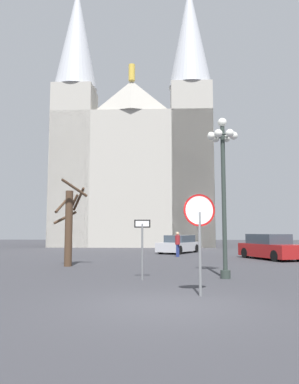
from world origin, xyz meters
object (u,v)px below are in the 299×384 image
cathedral (134,163)px  bare_tree (69,224)px  one_way_arrow_sign (142,241)px  street_lamp (223,171)px  parked_car_far_red (270,247)px  pedestrian_walking (178,242)px  stop_sign (200,223)px  parked_car_near_silver (179,245)px

cathedral → bare_tree: 25.22m
one_way_arrow_sign → street_lamp: size_ratio=0.35×
one_way_arrow_sign → parked_car_far_red: one_way_arrow_sign is taller
cathedral → pedestrian_walking: cathedral is taller
street_lamp → parked_car_far_red: street_lamp is taller
cathedral → stop_sign: size_ratio=11.22×
parked_car_near_silver → parked_car_far_red: (5.30, -5.93, 0.06)m
parked_car_near_silver → pedestrian_walking: 4.18m
stop_sign → parked_car_near_silver: bearing=89.7°
stop_sign → bare_tree: (-5.65, 7.82, 0.13)m
stop_sign → street_lamp: size_ratio=0.45×
pedestrian_walking → one_way_arrow_sign: bearing=-98.1°
one_way_arrow_sign → street_lamp: bearing=9.8°
one_way_arrow_sign → parked_car_near_silver: size_ratio=0.46×
stop_sign → street_lamp: bearing=71.1°
parked_car_far_red → pedestrian_walking: (-5.53, 1.78, 0.28)m
stop_sign → parked_car_far_red: stop_sign is taller
one_way_arrow_sign → parked_car_far_red: bearing=53.2°
cathedral → one_way_arrow_sign: bearing=-84.4°
one_way_arrow_sign → bare_tree: size_ratio=0.50×
one_way_arrow_sign → parked_car_far_red: (7.14, 9.57, -0.64)m
stop_sign → parked_car_near_silver: stop_sign is taller
stop_sign → parked_car_far_red: (5.40, 12.67, -1.22)m
cathedral → pedestrian_walking: (4.42, -17.42, -8.62)m
stop_sign → pedestrian_walking: (-0.14, 14.45, -0.94)m
pedestrian_walking → parked_car_near_silver: bearing=86.7°
bare_tree → pedestrian_walking: bare_tree is taller
one_way_arrow_sign → street_lamp: (2.99, 0.51, 2.58)m
pedestrian_walking → cathedral: bearing=104.2°
street_lamp → parked_car_near_silver: size_ratio=1.29×
parked_car_far_red → cathedral: bearing=117.4°
one_way_arrow_sign → bare_tree: bearing=129.6°
parked_car_far_red → parked_car_near_silver: bearing=131.8°
parked_car_far_red → bare_tree: bearing=-156.3°
parked_car_far_red → pedestrian_walking: bearing=162.2°
cathedral → one_way_arrow_sign: cathedral is taller
street_lamp → pedestrian_walking: street_lamp is taller
parked_car_far_red → street_lamp: bearing=-114.7°
stop_sign → parked_car_near_silver: 18.64m
street_lamp → parked_car_far_red: bearing=65.3°
street_lamp → bare_tree: bearing=148.6°
bare_tree → cathedral: bearing=87.4°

